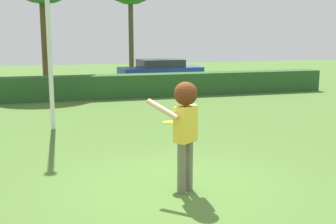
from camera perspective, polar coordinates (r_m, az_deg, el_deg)
The scene contains 5 objects.
ground_plane at distance 7.39m, azimuth 1.04°, elevation -9.86°, with size 60.00×60.00×0.00m, color #486C2C.
person at distance 6.86m, azimuth 2.27°, elevation -1.12°, with size 0.81×0.56×1.81m.
frisbee at distance 7.35m, azimuth 0.33°, elevation -1.38°, with size 0.26×0.26×0.04m.
hedge_row at distance 17.35m, azimuth -9.27°, elevation 3.30°, with size 19.77×0.90×0.92m, color #295526.
parked_car_blue at distance 22.28m, azimuth -1.01°, elevation 5.56°, with size 4.31×2.05×1.25m.
Camera 1 is at (-2.06, -6.62, 2.55)m, focal length 46.01 mm.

